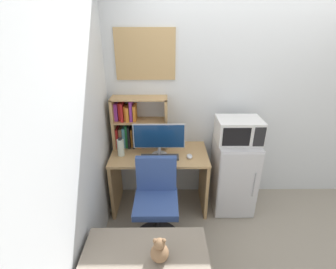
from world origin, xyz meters
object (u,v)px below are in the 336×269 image
at_px(monitor, 159,138).
at_px(microwave, 239,130).
at_px(computer_mouse, 190,156).
at_px(wall_corkboard, 145,54).
at_px(hutch_bookshelf, 133,124).
at_px(teddy_bear, 160,251).
at_px(mini_fridge, 233,174).
at_px(water_bottle, 121,147).
at_px(desk_chair, 156,207).
at_px(keyboard, 160,157).

height_order(monitor, microwave, microwave).
relative_size(computer_mouse, wall_corkboard, 0.15).
xyz_separation_m(hutch_bookshelf, teddy_bear, (0.34, -1.43, -0.43)).
bearing_deg(mini_fridge, wall_corkboard, 164.29).
height_order(monitor, computer_mouse, monitor).
bearing_deg(teddy_bear, monitor, 91.39).
bearing_deg(water_bottle, mini_fridge, 2.06).
xyz_separation_m(desk_chair, teddy_bear, (0.05, -0.70, 0.19)).
xyz_separation_m(keyboard, mini_fridge, (0.88, 0.11, -0.31)).
distance_m(computer_mouse, microwave, 0.62).
bearing_deg(water_bottle, microwave, 2.19).
relative_size(hutch_bookshelf, water_bottle, 2.96).
bearing_deg(keyboard, monitor, 94.43).
bearing_deg(water_bottle, monitor, -0.15).
bearing_deg(hutch_bookshelf, monitor, -38.17).
height_order(water_bottle, desk_chair, water_bottle).
height_order(hutch_bookshelf, mini_fridge, hutch_bookshelf).
distance_m(keyboard, computer_mouse, 0.33).
relative_size(keyboard, water_bottle, 1.96).
relative_size(monitor, computer_mouse, 5.90).
xyz_separation_m(mini_fridge, wall_corkboard, (-1.03, 0.29, 1.36)).
xyz_separation_m(hutch_bookshelf, wall_corkboard, (0.16, 0.09, 0.77)).
height_order(computer_mouse, mini_fridge, mini_fridge).
xyz_separation_m(monitor, keyboard, (0.01, -0.07, -0.21)).
distance_m(hutch_bookshelf, monitor, 0.40).
bearing_deg(teddy_bear, wall_corkboard, 96.64).
bearing_deg(hutch_bookshelf, teddy_bear, -76.59).
xyz_separation_m(computer_mouse, water_bottle, (-0.77, 0.06, 0.08)).
bearing_deg(desk_chair, mini_fridge, 30.08).
height_order(computer_mouse, microwave, microwave).
distance_m(hutch_bookshelf, mini_fridge, 1.35).
distance_m(water_bottle, wall_corkboard, 1.06).
distance_m(monitor, mini_fridge, 1.03).
distance_m(computer_mouse, wall_corkboard, 1.22).
bearing_deg(computer_mouse, water_bottle, 175.31).
bearing_deg(monitor, mini_fridge, 3.14).
relative_size(keyboard, computer_mouse, 4.36).
relative_size(computer_mouse, teddy_bear, 0.47).
height_order(keyboard, mini_fridge, mini_fridge).
xyz_separation_m(mini_fridge, desk_chair, (-0.91, -0.53, -0.03)).
height_order(computer_mouse, desk_chair, desk_chair).
bearing_deg(monitor, hutch_bookshelf, 141.83).
height_order(desk_chair, wall_corkboard, wall_corkboard).
xyz_separation_m(keyboard, computer_mouse, (0.33, 0.00, 0.01)).
bearing_deg(mini_fridge, microwave, 89.75).
xyz_separation_m(microwave, desk_chair, (-0.91, -0.53, -0.62)).
bearing_deg(computer_mouse, mini_fridge, 11.46).
xyz_separation_m(monitor, microwave, (0.89, 0.05, 0.06)).
xyz_separation_m(mini_fridge, microwave, (0.00, 0.00, 0.58)).
bearing_deg(mini_fridge, water_bottle, -177.94).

